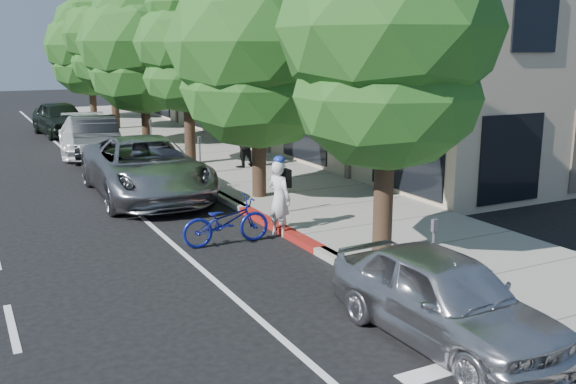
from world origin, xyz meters
TOP-DOWN VIEW (x-y plane):
  - ground at (0.00, 0.00)m, footprint 120.00×120.00m
  - sidewalk at (2.30, 8.00)m, footprint 4.60×56.00m
  - curb at (0.00, 8.00)m, footprint 0.30×56.00m
  - curb_red_segment at (0.00, 1.00)m, footprint 0.32×4.00m
  - storefront_building at (9.60, 18.00)m, footprint 10.00×36.00m
  - street_tree_0 at (0.90, -2.00)m, footprint 4.42×4.42m
  - street_tree_1 at (0.90, 4.00)m, footprint 5.11×5.11m
  - street_tree_2 at (0.90, 10.00)m, footprint 3.77×3.77m
  - street_tree_3 at (0.90, 16.00)m, footprint 5.60×5.60m
  - street_tree_4 at (0.90, 22.00)m, footprint 4.95×4.95m
  - street_tree_5 at (0.90, 28.00)m, footprint 5.33×5.33m
  - cyclist at (-0.15, 0.63)m, footprint 0.61×0.75m
  - bicycle at (-1.53, 0.54)m, footprint 2.04×0.76m
  - silver_suv at (-1.85, 5.99)m, footprint 3.14×6.43m
  - dark_sedan at (-1.79, 13.68)m, footprint 2.37×5.18m
  - white_pickup at (-1.90, 15.00)m, footprint 2.82×5.56m
  - dark_suv_far at (-1.97, 21.50)m, footprint 2.50×5.21m
  - near_car_a at (-0.50, -5.50)m, footprint 1.77×4.17m
  - pedestrian at (2.29, 8.47)m, footprint 1.02×0.89m

SIDE VIEW (x-z plane):
  - ground at x=0.00m, z-range 0.00..0.00m
  - sidewalk at x=2.30m, z-range 0.00..0.15m
  - curb at x=0.00m, z-range 0.00..0.15m
  - curb_red_segment at x=0.00m, z-range 0.00..0.15m
  - bicycle at x=-1.53m, z-range 0.00..1.06m
  - near_car_a at x=-0.50m, z-range 0.00..1.40m
  - white_pickup at x=-1.90m, z-range 0.00..1.55m
  - dark_sedan at x=-1.79m, z-range 0.00..1.65m
  - dark_suv_far at x=-1.97m, z-range 0.00..1.72m
  - silver_suv at x=-1.85m, z-range 0.00..1.76m
  - cyclist at x=-0.15m, z-range 0.00..1.78m
  - pedestrian at x=2.29m, z-range 0.15..1.92m
  - storefront_building at x=9.60m, z-range 0.00..7.00m
  - street_tree_1 at x=0.90m, z-range 0.71..8.01m
  - street_tree_5 at x=0.90m, z-range 0.69..8.07m
  - street_tree_2 at x=0.90m, z-range 0.92..7.88m
  - street_tree_3 at x=0.90m, z-range 0.68..8.28m
  - street_tree_0 at x=0.90m, z-range 0.88..8.25m
  - street_tree_4 at x=0.90m, z-range 0.92..8.89m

